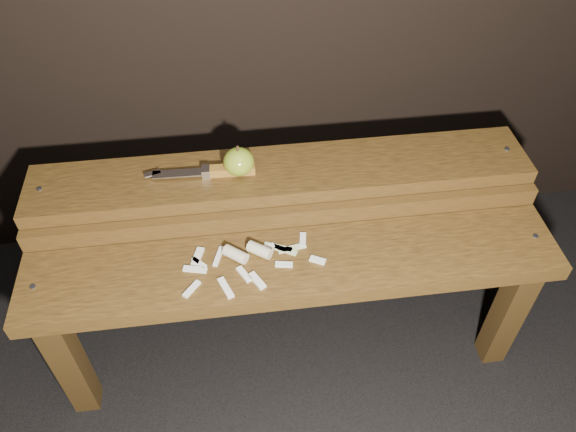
{
  "coord_description": "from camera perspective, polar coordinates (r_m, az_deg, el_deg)",
  "views": [
    {
      "loc": [
        -0.12,
        -0.84,
        1.38
      ],
      "look_at": [
        0.0,
        0.06,
        0.45
      ],
      "focal_mm": 35.0,
      "sensor_mm": 36.0,
      "label": 1
    }
  ],
  "objects": [
    {
      "name": "apple_scraps",
      "position": [
        1.24,
        -4.09,
        -4.15
      ],
      "size": [
        0.32,
        0.16,
        0.03
      ],
      "color": "beige",
      "rests_on": "bench_front_tier"
    },
    {
      "name": "knife",
      "position": [
        1.33,
        -7.09,
        4.57
      ],
      "size": [
        0.26,
        0.04,
        0.02
      ],
      "color": "brown",
      "rests_on": "bench_rear_tier"
    },
    {
      "name": "apple",
      "position": [
        1.31,
        -5.03,
        5.53
      ],
      "size": [
        0.07,
        0.07,
        0.08
      ],
      "color": "olive",
      "rests_on": "bench_rear_tier"
    },
    {
      "name": "bench_rear_tier",
      "position": [
        1.39,
        -0.56,
        2.05
      ],
      "size": [
        1.2,
        0.21,
        0.5
      ],
      "color": "#34210D",
      "rests_on": "ground"
    },
    {
      "name": "ground",
      "position": [
        1.61,
        0.28,
        -12.77
      ],
      "size": [
        60.0,
        60.0,
        0.0
      ],
      "primitive_type": "plane",
      "color": "black"
    },
    {
      "name": "bench_front_tier",
      "position": [
        1.29,
        0.7,
        -6.84
      ],
      "size": [
        1.2,
        0.2,
        0.42
      ],
      "color": "#34210D",
      "rests_on": "ground"
    }
  ]
}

